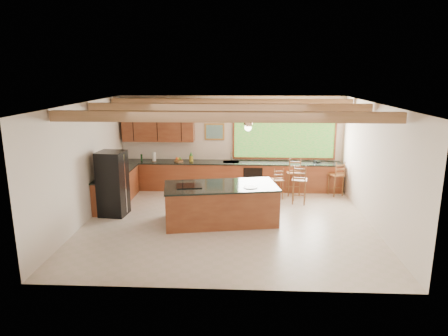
{
  "coord_description": "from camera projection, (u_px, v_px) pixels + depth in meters",
  "views": [
    {
      "loc": [
        0.37,
        -9.58,
        3.73
      ],
      "look_at": [
        -0.12,
        0.8,
        1.23
      ],
      "focal_mm": 32.0,
      "sensor_mm": 36.0,
      "label": 1
    }
  ],
  "objects": [
    {
      "name": "ground",
      "position": [
        227.0,
        222.0,
        10.2
      ],
      "size": [
        7.2,
        7.2,
        0.0
      ],
      "primitive_type": "plane",
      "color": "beige",
      "rests_on": "ground"
    },
    {
      "name": "refrigerator",
      "position": [
        113.0,
        184.0,
        10.52
      ],
      "size": [
        0.74,
        0.72,
        1.73
      ],
      "rotation": [
        0.0,
        0.0,
        -0.1
      ],
      "color": "black",
      "rests_on": "ground"
    },
    {
      "name": "bar_stool_c",
      "position": [
        294.0,
        173.0,
        12.26
      ],
      "size": [
        0.46,
        0.46,
        1.18
      ],
      "rotation": [
        0.0,
        0.0,
        0.09
      ],
      "color": "brown",
      "rests_on": "ground"
    },
    {
      "name": "counter_run",
      "position": [
        205.0,
        178.0,
        12.57
      ],
      "size": [
        7.12,
        3.1,
        1.24
      ],
      "color": "brown",
      "rests_on": "ground"
    },
    {
      "name": "bar_stool_d",
      "position": [
        337.0,
        176.0,
        12.22
      ],
      "size": [
        0.51,
        0.51,
        1.09
      ],
      "rotation": [
        0.0,
        0.0,
        0.41
      ],
      "color": "brown",
      "rests_on": "ground"
    },
    {
      "name": "room_shell",
      "position": [
        222.0,
        132.0,
        10.32
      ],
      "size": [
        7.27,
        6.54,
        3.02
      ],
      "color": "beige",
      "rests_on": "ground"
    },
    {
      "name": "bar_stool_b",
      "position": [
        300.0,
        181.0,
        11.43
      ],
      "size": [
        0.49,
        0.49,
        1.17
      ],
      "rotation": [
        0.0,
        0.0,
        -0.19
      ],
      "color": "brown",
      "rests_on": "ground"
    },
    {
      "name": "bar_stool_a",
      "position": [
        277.0,
        181.0,
        11.92
      ],
      "size": [
        0.41,
        0.41,
        0.97
      ],
      "rotation": [
        0.0,
        0.0,
        0.2
      ],
      "color": "brown",
      "rests_on": "ground"
    },
    {
      "name": "island",
      "position": [
        221.0,
        204.0,
        10.09
      ],
      "size": [
        2.98,
        1.78,
        0.99
      ],
      "rotation": [
        0.0,
        0.0,
        0.17
      ],
      "color": "brown",
      "rests_on": "ground"
    }
  ]
}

